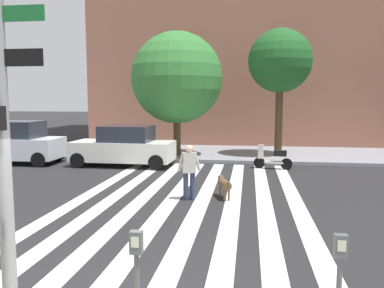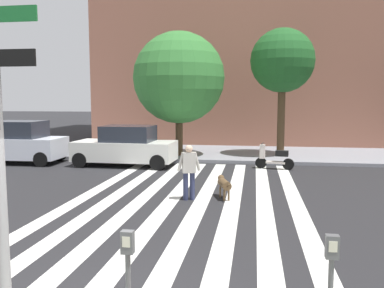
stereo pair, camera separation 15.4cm
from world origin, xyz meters
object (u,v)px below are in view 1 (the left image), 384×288
(street_tree_middle, at_px, (280,62))
(parking_meter_second_along, at_px, (137,272))
(pedestrian_dog_walker, at_px, (189,169))
(parked_scooter, at_px, (273,158))
(parking_meter_third_along, at_px, (339,277))
(street_tree_nearest, at_px, (177,78))
(parked_car_near_curb, at_px, (14,143))
(dog_on_leash, at_px, (224,184))
(parked_car_behind_first, at_px, (124,147))

(street_tree_middle, bearing_deg, parking_meter_second_along, -99.32)
(parking_meter_second_along, xyz_separation_m, pedestrian_dog_walker, (-0.50, 7.34, -0.10))
(parked_scooter, bearing_deg, parking_meter_third_along, -90.07)
(parked_scooter, distance_m, street_tree_nearest, 6.32)
(street_tree_nearest, bearing_deg, parking_meter_third_along, -73.42)
(street_tree_nearest, bearing_deg, parked_car_near_curb, -159.92)
(parking_meter_second_along, relative_size, street_tree_middle, 0.22)
(pedestrian_dog_walker, bearing_deg, parked_car_near_curb, 148.06)
(dog_on_leash, bearing_deg, parked_car_behind_first, 132.05)
(parked_car_near_curb, height_order, street_tree_middle, street_tree_middle)
(parked_car_behind_first, relative_size, street_tree_middle, 0.72)
(street_tree_nearest, bearing_deg, parked_car_behind_first, -126.22)
(parking_meter_second_along, distance_m, parking_meter_third_along, 2.24)
(street_tree_middle, relative_size, dog_on_leash, 5.80)
(parked_car_near_curb, relative_size, pedestrian_dog_walker, 2.67)
(parked_car_near_curb, height_order, dog_on_leash, parked_car_near_curb)
(parking_meter_second_along, bearing_deg, street_tree_nearest, 98.57)
(parking_meter_third_along, relative_size, parked_scooter, 0.84)
(street_tree_nearest, height_order, pedestrian_dog_walker, street_tree_nearest)
(parked_scooter, height_order, street_tree_nearest, street_tree_nearest)
(pedestrian_dog_walker, bearing_deg, parking_meter_second_along, -86.08)
(parked_car_behind_first, xyz_separation_m, street_tree_nearest, (1.93, 2.63, 3.15))
(parked_scooter, xyz_separation_m, street_tree_nearest, (-4.60, 2.52, 3.53))
(parking_meter_third_along, height_order, parked_scooter, parking_meter_third_along)
(street_tree_nearest, relative_size, dog_on_leash, 5.66)
(parked_scooter, bearing_deg, pedestrian_dog_walker, -115.57)
(parking_meter_second_along, distance_m, pedestrian_dog_walker, 7.36)
(parking_meter_second_along, relative_size, pedestrian_dog_walker, 0.83)
(parked_scooter, bearing_deg, street_tree_nearest, 151.32)
(parking_meter_third_along, bearing_deg, dog_on_leash, 103.02)
(parking_meter_second_along, distance_m, parked_scooter, 13.29)
(parked_car_near_curb, distance_m, parked_car_behind_first, 5.27)
(parking_meter_second_along, height_order, parked_car_near_curb, parked_car_near_curb)
(street_tree_middle, xyz_separation_m, pedestrian_dog_walker, (-3.19, -9.06, -3.89))
(pedestrian_dog_walker, bearing_deg, dog_on_leash, 18.05)
(parked_car_near_curb, bearing_deg, dog_on_leash, -27.84)
(dog_on_leash, bearing_deg, parked_scooter, 72.19)
(parked_car_behind_first, relative_size, pedestrian_dog_walker, 2.75)
(parked_scooter, distance_m, street_tree_middle, 5.47)
(parked_car_behind_first, xyz_separation_m, parked_scooter, (6.53, 0.11, -0.38))
(parked_car_behind_first, distance_m, street_tree_middle, 8.71)
(parking_meter_second_along, xyz_separation_m, parked_car_near_curb, (-9.55, 12.98, -0.10))
(parked_car_behind_first, bearing_deg, parked_car_near_curb, 179.97)
(parked_scooter, height_order, street_tree_middle, street_tree_middle)
(parking_meter_second_along, xyz_separation_m, street_tree_nearest, (-2.35, 15.61, 2.98))
(parking_meter_second_along, distance_m, street_tree_middle, 17.04)
(parking_meter_second_along, bearing_deg, parked_car_behind_first, 108.26)
(street_tree_middle, relative_size, pedestrian_dog_walker, 3.83)
(parked_car_near_curb, bearing_deg, parking_meter_second_along, -53.66)
(parking_meter_third_along, distance_m, dog_on_leash, 7.68)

